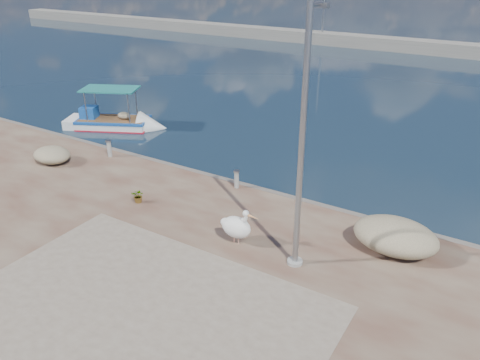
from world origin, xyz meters
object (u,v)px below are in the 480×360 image
at_px(boat_left, 113,124).
at_px(lamp_post, 302,156).
at_px(pelican, 237,227).
at_px(bollard_near, 237,178).

relative_size(boat_left, lamp_post, 0.78).
relative_size(pelican, lamp_post, 0.18).
bearing_deg(pelican, boat_left, 152.41).
bearing_deg(lamp_post, boat_left, 154.33).
xyz_separation_m(lamp_post, bollard_near, (-3.98, 3.22, -2.91)).
distance_m(boat_left, pelican, 14.02).
bearing_deg(boat_left, bollard_near, -44.99).
relative_size(boat_left, bollard_near, 7.73).
distance_m(pelican, lamp_post, 3.34).
xyz_separation_m(boat_left, bollard_near, (10.19, -3.59, 0.69)).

